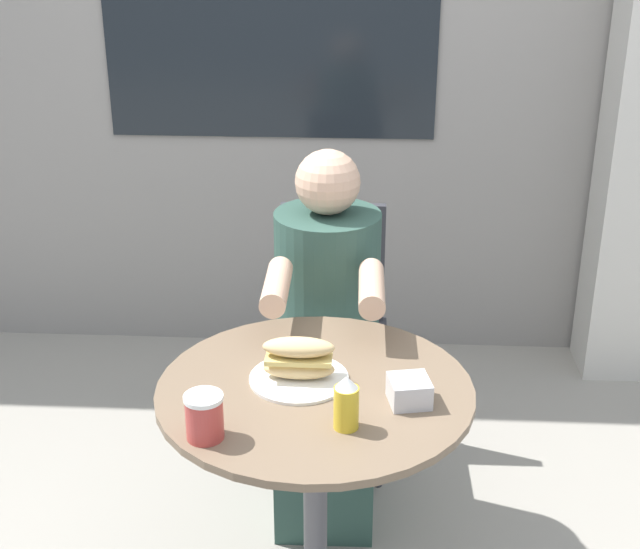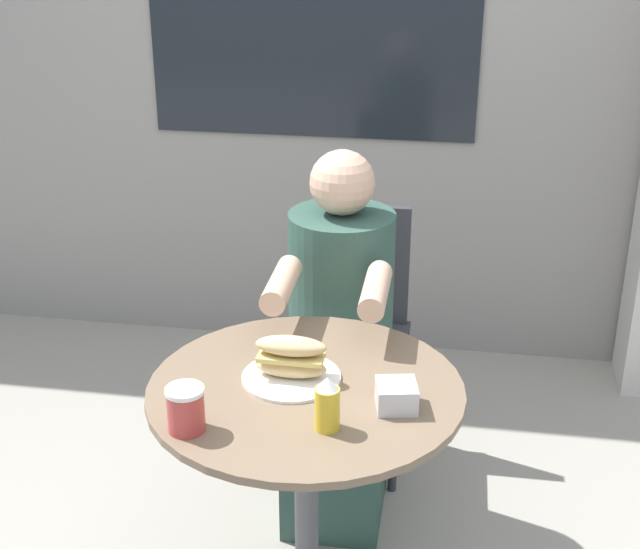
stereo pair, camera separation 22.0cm
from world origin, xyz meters
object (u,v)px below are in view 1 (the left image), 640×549
Objects in this scene: cafe_table at (315,457)px; seated_diner at (327,363)px; diner_chair at (332,310)px; condiment_bottle at (346,403)px; sandwich_on_plate at (299,364)px; drink_cup at (204,416)px.

seated_diner is at bearing 89.80° from cafe_table.
cafe_table is 0.86× the size of diner_chair.
condiment_bottle is (0.08, -0.17, 0.26)m from cafe_table.
cafe_table is 0.25m from sandwich_on_plate.
seated_diner reaches higher than drink_cup.
sandwich_on_plate is at bearing 54.52° from drink_cup.
drink_cup is at bearing -125.48° from sandwich_on_plate.
cafe_table is at bearing 89.28° from diner_chair.
condiment_bottle reaches higher than sandwich_on_plate.
diner_chair reaches higher than cafe_table.
seated_diner is 0.59m from sandwich_on_plate.
sandwich_on_plate is (-0.04, 0.03, 0.24)m from cafe_table.
cafe_table is 0.55m from seated_diner.
diner_chair is at bearing 87.30° from sandwich_on_plate.
cafe_table is at bearing 114.95° from condiment_bottle.
diner_chair reaches higher than drink_cup.
sandwich_on_plate is 0.23m from condiment_bottle.
condiment_bottle reaches higher than diner_chair.
diner_chair is 3.66× the size of sandwich_on_plate.
diner_chair is 1.17m from drink_cup.
condiment_bottle is (0.12, -0.20, 0.02)m from sandwich_on_plate.
diner_chair is at bearing -90.44° from seated_diner.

